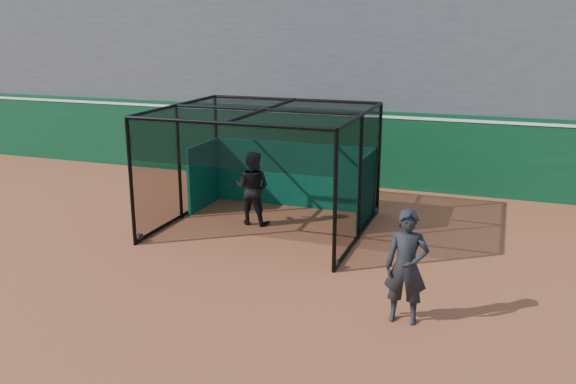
% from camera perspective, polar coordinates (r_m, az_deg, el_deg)
% --- Properties ---
extents(ground, '(120.00, 120.00, 0.00)m').
position_cam_1_polar(ground, '(13.31, -7.18, -7.58)').
color(ground, brown).
rests_on(ground, ground).
extents(outfield_wall, '(50.00, 0.50, 2.50)m').
position_cam_1_polar(outfield_wall, '(20.56, 3.44, 4.48)').
color(outfield_wall, '#0A3B1D').
rests_on(outfield_wall, ground).
extents(grandstand, '(50.00, 7.85, 8.95)m').
position_cam_1_polar(grandstand, '(23.84, 6.22, 13.64)').
color(grandstand, '#4C4C4F').
rests_on(grandstand, ground).
extents(batting_cage, '(5.09, 4.63, 3.11)m').
position_cam_1_polar(batting_cage, '(15.67, -2.16, 2.04)').
color(batting_cage, black).
rests_on(batting_cage, ground).
extents(batter, '(0.96, 0.75, 1.97)m').
position_cam_1_polar(batter, '(16.18, -3.35, 0.39)').
color(batter, black).
rests_on(batter, ground).
extents(on_deck_player, '(0.79, 0.54, 2.09)m').
position_cam_1_polar(on_deck_player, '(11.01, 11.01, -6.91)').
color(on_deck_player, black).
rests_on(on_deck_player, ground).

